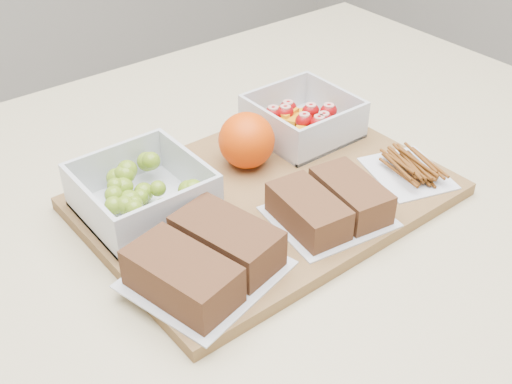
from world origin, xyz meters
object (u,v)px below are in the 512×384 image
cutting_board (267,196)px  pretzel_bag (409,166)px  fruit_container (302,120)px  grape_container (142,192)px  sandwich_bag_left (205,259)px  sandwich_bag_center (330,204)px  orange (247,140)px

cutting_board → pretzel_bag: 0.18m
cutting_board → fruit_container: size_ratio=3.34×
grape_container → fruit_container: (0.26, 0.02, -0.00)m
grape_container → pretzel_bag: size_ratio=1.06×
cutting_board → pretzel_bag: bearing=-27.2°
fruit_container → sandwich_bag_left: size_ratio=0.73×
sandwich_bag_center → sandwich_bag_left: bearing=177.7°
cutting_board → sandwich_bag_left: sandwich_bag_left is taller
grape_container → sandwich_bag_center: size_ratio=0.95×
grape_container → sandwich_bag_left: grape_container is taller
grape_container → fruit_container: grape_container is taller
orange → grape_container: bearing=-179.2°
grape_container → sandwich_bag_left: bearing=-92.4°
grape_container → sandwich_bag_left: 0.14m
cutting_board → fruit_container: (0.12, 0.08, 0.03)m
cutting_board → grape_container: grape_container is taller
fruit_container → pretzel_bag: 0.16m
cutting_board → fruit_container: fruit_container is taller
grape_container → cutting_board: bearing=-23.5°
cutting_board → fruit_container: 0.15m
fruit_container → sandwich_bag_left: (-0.27, -0.15, 0.00)m
grape_container → orange: size_ratio=1.87×
fruit_container → sandwich_bag_left: fruit_container is taller
grape_container → fruit_container: bearing=3.8°
grape_container → sandwich_bag_center: (0.16, -0.14, -0.01)m
sandwich_bag_left → sandwich_bag_center: size_ratio=1.23×
sandwich_bag_left → sandwich_bag_center: bearing=-2.3°
fruit_container → grape_container: bearing=-176.2°
sandwich_bag_center → cutting_board: bearing=105.1°
cutting_board → sandwich_bag_center: 0.09m
cutting_board → sandwich_bag_center: bearing=-75.7°
cutting_board → sandwich_bag_left: bearing=-152.1°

